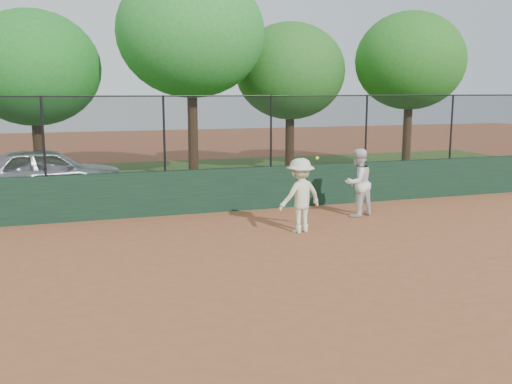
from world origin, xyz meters
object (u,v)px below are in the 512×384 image
object	(u,v)px
player_second	(358,183)
tree_4	(410,61)
player_main	(300,196)
tree_3	(290,71)
tree_1	(33,68)
tree_2	(191,33)
parked_car	(47,172)

from	to	relation	value
player_second	tree_4	bearing A→B (deg)	-149.46
player_second	player_main	world-z (taller)	player_main
tree_3	player_main	bearing A→B (deg)	-110.23
tree_3	tree_1	bearing A→B (deg)	176.96
player_second	tree_2	xyz separation A→B (m)	(-2.95, 7.00, 4.40)
parked_car	tree_4	distance (m)	14.42
parked_car	tree_2	distance (m)	6.85
parked_car	tree_1	world-z (taller)	tree_1
tree_1	tree_2	xyz separation A→B (m)	(5.36, -1.98, 1.20)
tree_3	tree_4	distance (m)	4.82
tree_4	tree_1	bearing A→B (deg)	171.76
parked_car	player_main	bearing A→B (deg)	-146.44
tree_1	tree_3	xyz separation A→B (m)	(9.72, -0.52, -0.03)
parked_car	player_main	world-z (taller)	player_main
player_second	tree_2	distance (m)	8.78
tree_3	tree_4	world-z (taller)	tree_4
tree_3	tree_2	bearing A→B (deg)	-161.38
parked_car	tree_1	xyz separation A→B (m)	(-0.38, 3.26, 3.32)
tree_1	parked_car	bearing A→B (deg)	-83.39
tree_1	tree_2	world-z (taller)	tree_2
tree_1	tree_3	size ratio (longest dim) A/B	1.03
tree_3	player_second	bearing A→B (deg)	-99.43
player_main	tree_2	size ratio (longest dim) A/B	0.24
tree_1	tree_2	bearing A→B (deg)	-20.27
player_main	tree_2	xyz separation A→B (m)	(-0.81, 8.14, 4.42)
player_main	tree_1	bearing A→B (deg)	121.37
parked_car	tree_4	size ratio (longest dim) A/B	0.72
tree_1	tree_3	distance (m)	9.73
player_second	tree_4	world-z (taller)	tree_4
player_second	tree_2	bearing A→B (deg)	-85.90
player_main	player_second	bearing A→B (deg)	28.20
tree_2	player_second	bearing A→B (deg)	-67.18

